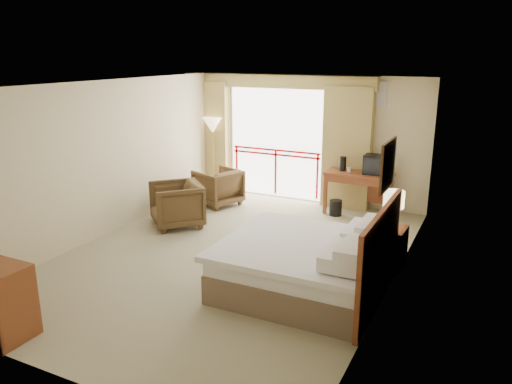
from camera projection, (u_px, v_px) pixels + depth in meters
The scene contains 28 objects.
floor at pixel (233, 255), 8.02m from camera, with size 7.00×7.00×0.00m, color gray.
ceiling at pixel (230, 84), 7.29m from camera, with size 7.00×7.00×0.00m, color white.
wall_back at pixel (311, 139), 10.68m from camera, with size 5.00×5.00×0.00m, color beige.
wall_front at pixel (49, 253), 4.64m from camera, with size 5.00×5.00×0.00m, color beige.
wall_left at pixel (107, 159), 8.72m from camera, with size 7.00×7.00×0.00m, color beige.
wall_right at pixel (397, 194), 6.59m from camera, with size 7.00×7.00×0.00m, color beige.
balcony_door at pixel (276, 143), 11.04m from camera, with size 2.40×2.40×0.00m, color white.
balcony_railing at pixel (276, 161), 11.13m from camera, with size 2.09×0.03×1.02m.
curtain_left at pixel (209, 137), 11.62m from camera, with size 1.00×0.26×2.50m, color #9A8447.
curtain_right at pixel (347, 148), 10.21m from camera, with size 1.00×0.26×2.50m, color #9A8447.
valance at pixel (275, 81), 10.59m from camera, with size 4.40×0.22×0.28m, color #9A8447.
hvac_vent at pixel (374, 94), 9.83m from camera, with size 0.50×0.04×0.50m, color silver.
bed at pixel (308, 264), 6.77m from camera, with size 2.13×2.06×0.97m.
headboard at pixel (380, 258), 6.28m from camera, with size 0.06×2.10×1.30m, color maroon.
framed_art at pixel (388, 165), 5.95m from camera, with size 0.04×0.72×0.60m.
nightstand at pixel (390, 247), 7.54m from camera, with size 0.43×0.52×0.62m, color maroon.
table_lamp at pixel (394, 200), 7.38m from camera, with size 0.31×0.31×0.54m.
phone at pixel (386, 228), 7.33m from camera, with size 0.17×0.13×0.07m, color black.
desk at pixel (360, 181), 9.94m from camera, with size 1.31×0.63×0.86m.
tv at pixel (375, 165), 9.66m from camera, with size 0.42×0.33×0.38m.
coffee_maker at pixel (343, 164), 9.95m from camera, with size 0.13×0.13×0.29m, color black.
cup at pixel (349, 170), 9.87m from camera, with size 0.07×0.07×0.10m, color white.
wastebasket at pixel (336, 208), 9.95m from camera, with size 0.25×0.25×0.31m, color black.
armchair_far at pixel (218, 204), 10.70m from camera, with size 0.82×0.85×0.77m, color #42301C.
armchair_near at pixel (178, 225), 9.39m from camera, with size 0.88×0.91×0.83m, color #42301C.
side_table at pixel (179, 197), 9.92m from camera, with size 0.49×0.49×0.54m.
book at pixel (178, 189), 9.88m from camera, with size 0.16×0.21×0.02m, color white.
floor_lamp at pixel (213, 128), 11.28m from camera, with size 0.44×0.44×1.73m.
Camera 1 is at (3.64, -6.51, 3.16)m, focal length 35.00 mm.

